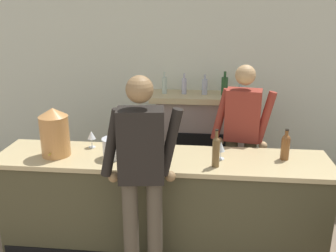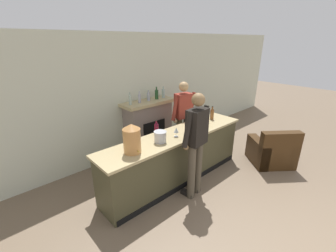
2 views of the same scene
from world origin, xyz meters
name	(u,v)px [view 2 (image 2 of 2)]	position (x,y,z in m)	size (l,w,h in m)	color
wall_back_panel	(131,97)	(0.00, 4.36, 1.38)	(12.00, 0.07, 2.75)	beige
bar_counter	(176,157)	(-0.10, 2.78, 0.49)	(3.15, 0.67, 0.97)	#444028
fireplace_stone	(149,126)	(0.27, 4.10, 0.65)	(1.29, 0.52, 1.57)	gray
armchair_black	(272,153)	(1.87, 1.77, 0.28)	(1.12, 1.12, 0.86)	#3C2511
potted_plant_corner	(213,126)	(2.24, 3.64, 0.27)	(0.45, 0.42, 0.69)	#534D48
person_customer	(196,142)	(-0.19, 2.23, 1.03)	(0.66, 0.34, 1.85)	#4B4234
person_bartender	(183,117)	(0.69, 3.37, 0.98)	(0.65, 0.35, 1.76)	brown
copper_dispenser	(132,138)	(-1.10, 2.72, 1.21)	(0.27, 0.31, 0.47)	#C08246
ice_bucket_steel	(160,137)	(-0.54, 2.72, 1.07)	(0.22, 0.22, 0.19)	silver
wine_bottle_port_short	(201,122)	(0.40, 2.61, 1.12)	(0.07, 0.07, 0.35)	brown
wine_bottle_rose_blush	(212,113)	(1.04, 2.84, 1.10)	(0.08, 0.08, 0.29)	brown
wine_bottle_chardonnay_pale	(156,129)	(-0.42, 2.96, 1.11)	(0.08, 0.08, 0.30)	maroon
wine_glass_mid_counter	(196,121)	(0.45, 2.79, 1.09)	(0.07, 0.07, 0.17)	silver
wine_glass_near_bucket	(176,130)	(-0.18, 2.70, 1.09)	(0.08, 0.08, 0.17)	silver
wine_glass_front_left	(138,135)	(-0.82, 2.96, 1.10)	(0.08, 0.08, 0.17)	silver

